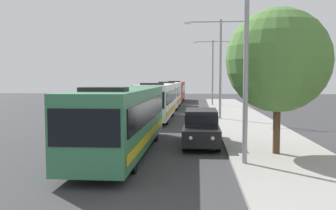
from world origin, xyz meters
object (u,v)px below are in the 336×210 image
at_px(bus_lead, 124,117).
at_px(roadside_tree, 278,60).
at_px(white_suv, 201,126).
at_px(streetlamp_near, 246,31).
at_px(bus_second_in_line, 157,100).
at_px(bus_fourth_in_line, 176,91).
at_px(bus_middle, 169,94).
at_px(streetlamp_mid, 221,58).
at_px(streetlamp_far, 213,66).

bearing_deg(bus_lead, roadside_tree, -2.67).
xyz_separation_m(white_suv, streetlamp_near, (1.70, -4.56, 4.37)).
height_order(bus_second_in_line, roadside_tree, roadside_tree).
bearing_deg(bus_fourth_in_line, roadside_tree, -80.09).
bearing_deg(roadside_tree, bus_lead, 177.33).
xyz_separation_m(bus_second_in_line, white_suv, (3.70, -11.90, -0.66)).
height_order(bus_middle, bus_fourth_in_line, same).
relative_size(streetlamp_mid, roadside_tree, 1.28).
xyz_separation_m(bus_lead, streetlamp_mid, (5.40, 14.08, 3.58)).
relative_size(bus_lead, bus_fourth_in_line, 1.07).
distance_m(streetlamp_far, roadside_tree, 30.94).
distance_m(bus_fourth_in_line, streetlamp_near, 43.04).
relative_size(bus_lead, streetlamp_far, 1.45).
height_order(bus_lead, bus_middle, same).
bearing_deg(white_suv, streetlamp_near, -69.56).
distance_m(streetlamp_mid, streetlamp_far, 16.47).
distance_m(bus_lead, bus_middle, 27.05).
relative_size(streetlamp_near, roadside_tree, 1.33).
distance_m(bus_middle, streetlamp_near, 30.16).
height_order(bus_lead, bus_second_in_line, same).
bearing_deg(roadside_tree, bus_fourth_in_line, 99.91).
xyz_separation_m(bus_lead, bus_fourth_in_line, (-0.00, 40.15, -0.00)).
distance_m(bus_lead, bus_second_in_line, 14.07).
bearing_deg(roadside_tree, bus_middle, 104.48).
xyz_separation_m(bus_fourth_in_line, streetlamp_mid, (5.40, -26.07, 3.58)).
distance_m(white_suv, roadside_tree, 5.35).
distance_m(bus_middle, streetlamp_mid, 14.50).
xyz_separation_m(bus_middle, white_suv, (3.70, -24.88, -0.66)).
distance_m(streetlamp_near, streetlamp_mid, 16.47).
distance_m(bus_second_in_line, roadside_tree, 16.26).
xyz_separation_m(white_suv, streetlamp_far, (1.70, 28.38, 4.17)).
distance_m(bus_fourth_in_line, roadside_tree, 41.18).
xyz_separation_m(bus_lead, streetlamp_near, (5.40, -2.39, 3.72)).
bearing_deg(bus_lead, streetlamp_near, -23.87).
relative_size(bus_fourth_in_line, streetlamp_far, 1.36).
bearing_deg(white_suv, streetlamp_far, 86.57).
xyz_separation_m(bus_fourth_in_line, roadside_tree, (7.07, -40.48, 2.65)).
height_order(streetlamp_near, roadside_tree, streetlamp_near).
distance_m(bus_second_in_line, streetlamp_near, 17.72).
bearing_deg(bus_lead, bus_fourth_in_line, 90.00).
xyz_separation_m(bus_middle, streetlamp_near, (5.40, -29.44, 3.72)).
bearing_deg(streetlamp_near, white_suv, 110.44).
relative_size(white_suv, streetlamp_near, 0.58).
bearing_deg(streetlamp_mid, streetlamp_near, -90.00).
relative_size(bus_middle, streetlamp_far, 1.31).
bearing_deg(white_suv, bus_fourth_in_line, 95.56).
xyz_separation_m(streetlamp_far, roadside_tree, (1.68, -30.88, -0.86)).
bearing_deg(streetlamp_mid, bus_lead, -110.98).
bearing_deg(bus_fourth_in_line, streetlamp_mid, -78.30).
distance_m(streetlamp_mid, roadside_tree, 14.54).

